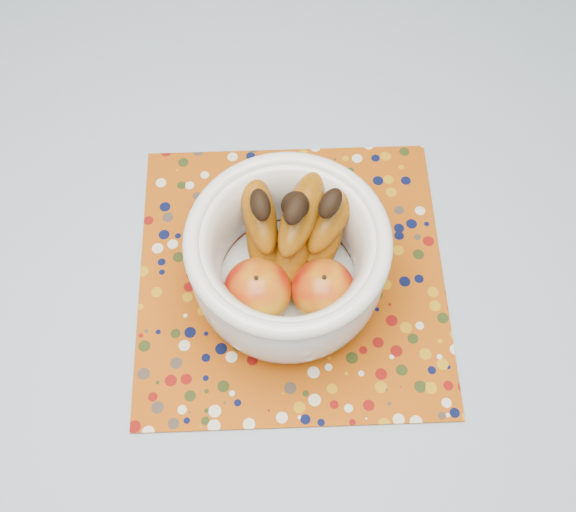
{
  "coord_description": "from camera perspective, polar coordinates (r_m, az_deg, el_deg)",
  "views": [
    {
      "loc": [
        0.09,
        -0.34,
        1.54
      ],
      "look_at": [
        0.07,
        0.0,
        0.85
      ],
      "focal_mm": 42.0,
      "sensor_mm": 36.0,
      "label": 1
    }
  ],
  "objects": [
    {
      "name": "tablecloth",
      "position": [
        0.86,
        -5.0,
        -2.67
      ],
      "size": [
        1.32,
        1.32,
        0.01
      ],
      "primitive_type": "cube",
      "color": "slate",
      "rests_on": "table"
    },
    {
      "name": "placemat",
      "position": [
        0.86,
        0.31,
        -1.62
      ],
      "size": [
        0.42,
        0.42,
        0.0
      ],
      "primitive_type": "cube",
      "rotation": [
        0.0,
        0.0,
        0.08
      ],
      "color": "#9A4108",
      "rests_on": "tablecloth"
    },
    {
      "name": "fruit_bowl",
      "position": [
        0.78,
        0.22,
        0.12
      ],
      "size": [
        0.23,
        0.23,
        0.18
      ],
      "color": "silver",
      "rests_on": "placemat"
    },
    {
      "name": "table",
      "position": [
        0.94,
        -4.61,
        -4.67
      ],
      "size": [
        1.2,
        1.2,
        0.75
      ],
      "color": "brown",
      "rests_on": "ground"
    }
  ]
}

